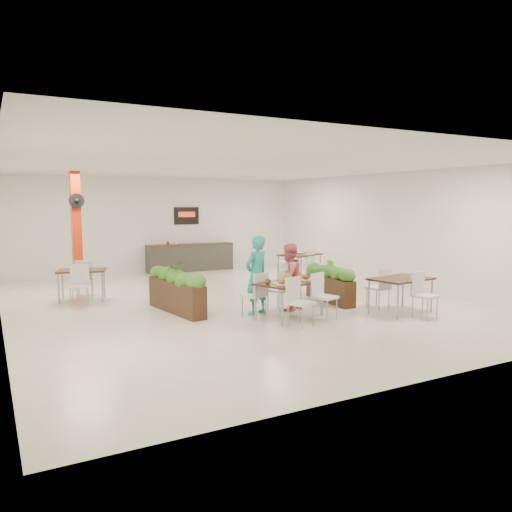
{
  "coord_description": "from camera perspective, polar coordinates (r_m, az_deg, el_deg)",
  "views": [
    {
      "loc": [
        -5.18,
        -10.51,
        2.32
      ],
      "look_at": [
        0.36,
        -0.3,
        1.1
      ],
      "focal_mm": 35.0,
      "sensor_mm": 36.0,
      "label": 1
    }
  ],
  "objects": [
    {
      "name": "ground",
      "position": [
        11.95,
        -2.22,
        -5.21
      ],
      "size": [
        12.0,
        12.0,
        0.0
      ],
      "primitive_type": "plane",
      "color": "beige",
      "rests_on": "ground"
    },
    {
      "name": "room_shell",
      "position": [
        11.72,
        -2.26,
        4.46
      ],
      "size": [
        10.1,
        12.1,
        3.22
      ],
      "color": "white",
      "rests_on": "ground"
    },
    {
      "name": "red_column",
      "position": [
        14.48,
        -19.82,
        2.96
      ],
      "size": [
        0.4,
        0.41,
        3.2
      ],
      "color": "#B3220B",
      "rests_on": "ground"
    },
    {
      "name": "service_counter",
      "position": [
        17.4,
        -7.53,
        -0.09
      ],
      "size": [
        3.0,
        0.64,
        2.2
      ],
      "color": "#2E2C29",
      "rests_on": "ground"
    },
    {
      "name": "main_table",
      "position": [
        10.14,
        3.8,
        -3.58
      ],
      "size": [
        1.69,
        1.93,
        0.92
      ],
      "rotation": [
        0.0,
        0.0,
        0.34
      ],
      "color": "black",
      "rests_on": "ground"
    },
    {
      "name": "diner_man",
      "position": [
        10.47,
        0.07,
        -2.19
      ],
      "size": [
        0.7,
        0.57,
        1.66
      ],
      "primitive_type": "imported",
      "rotation": [
        0.0,
        0.0,
        3.48
      ],
      "color": "teal",
      "rests_on": "ground"
    },
    {
      "name": "diner_woman",
      "position": [
        10.89,
        3.77,
        -2.41
      ],
      "size": [
        0.85,
        0.76,
        1.46
      ],
      "primitive_type": "imported",
      "rotation": [
        0.0,
        0.0,
        3.48
      ],
      "color": "#F46C7E",
      "rests_on": "ground"
    },
    {
      "name": "planter_left",
      "position": [
        10.81,
        -9.11,
        -3.6
      ],
      "size": [
        0.63,
        2.12,
        1.12
      ],
      "rotation": [
        0.0,
        0.0,
        1.7
      ],
      "color": "black",
      "rests_on": "ground"
    },
    {
      "name": "planter_right",
      "position": [
        11.98,
        8.44,
        -2.83
      ],
      "size": [
        0.57,
        1.91,
        1.0
      ],
      "rotation": [
        0.0,
        0.0,
        1.46
      ],
      "color": "black",
      "rests_on": "ground"
    },
    {
      "name": "side_table_a",
      "position": [
        12.66,
        -19.29,
        -2.05
      ],
      "size": [
        1.25,
        1.67,
        0.92
      ],
      "rotation": [
        0.0,
        0.0,
        -0.27
      ],
      "color": "black",
      "rests_on": "ground"
    },
    {
      "name": "side_table_b",
      "position": [
        15.74,
        5.04,
        -0.16
      ],
      "size": [
        1.54,
        1.66,
        0.92
      ],
      "rotation": [
        0.0,
        0.0,
        0.37
      ],
      "color": "black",
      "rests_on": "ground"
    },
    {
      "name": "side_table_c",
      "position": [
        11.07,
        16.23,
        -3.02
      ],
      "size": [
        1.41,
        1.67,
        0.92
      ],
      "rotation": [
        0.0,
        0.0,
        0.16
      ],
      "color": "black",
      "rests_on": "ground"
    }
  ]
}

